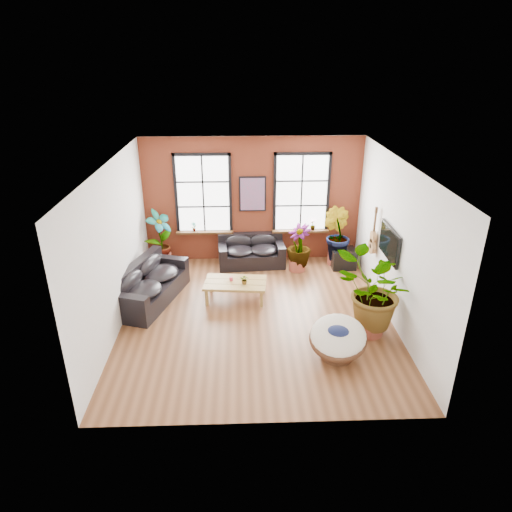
{
  "coord_description": "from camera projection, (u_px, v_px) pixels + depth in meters",
  "views": [
    {
      "loc": [
        -0.35,
        -8.89,
        5.54
      ],
      "look_at": [
        0.0,
        0.6,
        1.25
      ],
      "focal_mm": 32.0,
      "sensor_mm": 36.0,
      "label": 1
    }
  ],
  "objects": [
    {
      "name": "tv_wall_unit",
      "position": [
        384.0,
        242.0,
        10.4
      ],
      "size": [
        0.13,
        1.86,
        1.2
      ],
      "color": "black",
      "rests_on": "room"
    },
    {
      "name": "floor_plant_back_left",
      "position": [
        160.0,
        237.0,
        12.44
      ],
      "size": [
        0.91,
        0.96,
        1.51
      ],
      "primitive_type": "imported",
      "rotation": [
        0.0,
        0.0,
        0.92
      ],
      "color": "#174E15",
      "rests_on": "ground"
    },
    {
      "name": "sill_plant_left",
      "position": [
        194.0,
        227.0,
        12.76
      ],
      "size": [
        0.17,
        0.17,
        0.27
      ],
      "primitive_type": "imported",
      "rotation": [
        0.0,
        0.0,
        0.79
      ],
      "color": "#174E15",
      "rests_on": "room"
    },
    {
      "name": "media_box",
      "position": [
        343.0,
        258.0,
        12.66
      ],
      "size": [
        0.67,
        0.56,
        0.55
      ],
      "rotation": [
        0.0,
        0.0,
        0.02
      ],
      "color": "black",
      "rests_on": "ground"
    },
    {
      "name": "floor_plant_mid",
      "position": [
        299.0,
        245.0,
        12.34
      ],
      "size": [
        0.92,
        0.92,
        1.17
      ],
      "primitive_type": "imported",
      "rotation": [
        0.0,
        0.0,
        5.41
      ],
      "color": "#174E15",
      "rests_on": "ground"
    },
    {
      "name": "poster",
      "position": [
        253.0,
        194.0,
        12.48
      ],
      "size": [
        0.74,
        0.06,
        0.98
      ],
      "color": "black",
      "rests_on": "room"
    },
    {
      "name": "room",
      "position": [
        257.0,
        244.0,
        9.8
      ],
      "size": [
        6.04,
        6.54,
        3.54
      ],
      "color": "brown",
      "rests_on": "ground"
    },
    {
      "name": "coffee_table",
      "position": [
        235.0,
        284.0,
        10.96
      ],
      "size": [
        1.54,
        0.98,
        0.57
      ],
      "rotation": [
        0.0,
        0.0,
        -0.1
      ],
      "color": "olive",
      "rests_on": "ground"
    },
    {
      "name": "floor_plant_right_wall",
      "position": [
        374.0,
        292.0,
        9.38
      ],
      "size": [
        1.86,
        1.74,
        1.67
      ],
      "primitive_type": "imported",
      "rotation": [
        0.0,
        0.0,
        3.5
      ],
      "color": "#174E15",
      "rests_on": "ground"
    },
    {
      "name": "pot_back_right",
      "position": [
        336.0,
        258.0,
        12.9
      ],
      "size": [
        0.61,
        0.61,
        0.34
      ],
      "rotation": [
        0.0,
        0.0,
        0.41
      ],
      "color": "brown",
      "rests_on": "ground"
    },
    {
      "name": "sofa_back",
      "position": [
        251.0,
        252.0,
        12.81
      ],
      "size": [
        1.88,
        1.02,
        0.84
      ],
      "rotation": [
        0.0,
        0.0,
        0.07
      ],
      "color": "black",
      "rests_on": "ground"
    },
    {
      "name": "table_plant",
      "position": [
        245.0,
        280.0,
        10.79
      ],
      "size": [
        0.24,
        0.22,
        0.23
      ],
      "primitive_type": "imported",
      "rotation": [
        0.0,
        0.0,
        -0.19
      ],
      "color": "#174E15",
      "rests_on": "coffee_table"
    },
    {
      "name": "floor_plant_back_right",
      "position": [
        336.0,
        234.0,
        12.63
      ],
      "size": [
        0.99,
        1.04,
        1.47
      ],
      "primitive_type": "imported",
      "rotation": [
        0.0,
        0.0,
        2.16
      ],
      "color": "#174E15",
      "rests_on": "ground"
    },
    {
      "name": "sofa_left",
      "position": [
        148.0,
        285.0,
        10.92
      ],
      "size": [
        1.65,
        2.53,
        0.93
      ],
      "rotation": [
        0.0,
        0.0,
        1.26
      ],
      "color": "black",
      "rests_on": "ground"
    },
    {
      "name": "pot_right_wall",
      "position": [
        369.0,
        324.0,
        9.71
      ],
      "size": [
        0.63,
        0.63,
        0.43
      ],
      "rotation": [
        0.0,
        0.0,
        0.08
      ],
      "color": "brown",
      "rests_on": "ground"
    },
    {
      "name": "papasan_chair",
      "position": [
        338.0,
        338.0,
        8.86
      ],
      "size": [
        1.4,
        1.41,
        0.84
      ],
      "rotation": [
        0.0,
        0.0,
        -0.29
      ],
      "color": "#54321E",
      "rests_on": "ground"
    },
    {
      "name": "sill_plant_right",
      "position": [
        313.0,
        225.0,
        12.87
      ],
      "size": [
        0.19,
        0.19,
        0.27
      ],
      "primitive_type": "imported",
      "rotation": [
        0.0,
        0.0,
        3.49
      ],
      "color": "#174E15",
      "rests_on": "room"
    },
    {
      "name": "pot_mid",
      "position": [
        297.0,
        265.0,
        12.54
      ],
      "size": [
        0.57,
        0.57,
        0.32
      ],
      "rotation": [
        0.0,
        0.0,
        0.35
      ],
      "color": "brown",
      "rests_on": "ground"
    },
    {
      "name": "pot_back_left",
      "position": [
        162.0,
        260.0,
        12.77
      ],
      "size": [
        0.65,
        0.65,
        0.38
      ],
      "rotation": [
        0.0,
        0.0,
        0.3
      ],
      "color": "brown",
      "rests_on": "ground"
    }
  ]
}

